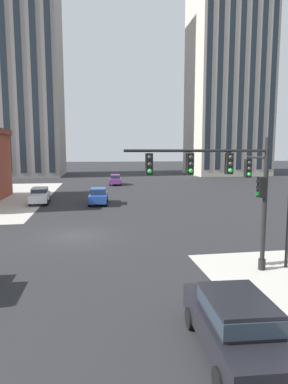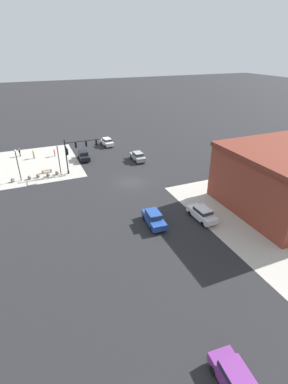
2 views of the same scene
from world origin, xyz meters
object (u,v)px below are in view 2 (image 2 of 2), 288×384
street_lamp_corner_near (59,157)px  traffic_signal_main (75,151)px  car_main_southbound_near (84,155)px  pedestrian_near_bench (54,152)px  pedestrian_walking_east (33,154)px  pedestrian_at_curb (20,152)px  bollard_sphere_curb_c (38,176)px  bollard_sphere_curb_b (48,175)px  car_parked_curb (256,148)px  bollard_sphere_curb_d (30,177)px  street_lamp_mid_sidewalk (17,161)px  car_cross_westbound (202,213)px  bollard_sphere_curb_a (57,173)px  car_main_mid (154,218)px  car_main_northbound_near (237,381)px  bench_near_signal (47,171)px  car_cross_eastbound (138,156)px  bollard_sphere_curb_e (13,180)px  car_main_northbound_far (107,142)px

street_lamp_corner_near → traffic_signal_main: bearing=178.0°
car_main_southbound_near → traffic_signal_main: bearing=67.0°
pedestrian_near_bench → pedestrian_walking_east: bearing=-5.1°
pedestrian_near_bench → pedestrian_at_curb: (6.35, -2.65, 0.05)m
bollard_sphere_curb_c → street_lamp_corner_near: bearing=174.4°
bollard_sphere_curb_b → car_parked_curb: size_ratio=0.14×
bollard_sphere_curb_d → street_lamp_mid_sidewalk: size_ratio=0.12×
pedestrian_walking_east → car_cross_westbound: (-17.99, 31.32, 0.00)m
bollard_sphere_curb_a → pedestrian_at_curb: 13.29m
car_main_southbound_near → car_main_mid: same height
car_main_mid → car_main_northbound_near: bearing=80.9°
bench_near_signal → pedestrian_near_bench: pedestrian_near_bench is taller
car_main_southbound_near → car_cross_eastbound: size_ratio=1.02×
bollard_sphere_curb_c → bench_near_signal: bearing=-134.4°
street_lamp_corner_near → car_cross_westbound: (-14.33, 21.14, -2.34)m
street_lamp_corner_near → car_parked_curb: bearing=174.4°
bollard_sphere_curb_e → car_main_northbound_far: car_main_northbound_far is taller
bollard_sphere_curb_c → pedestrian_near_bench: (-3.91, -9.48, 0.54)m
pedestrian_at_curb → car_cross_westbound: 39.35m
bollard_sphere_curb_e → pedestrian_near_bench: (-7.82, -9.75, 0.54)m
bollard_sphere_curb_d → bench_near_signal: size_ratio=0.35×
bench_near_signal → street_lamp_mid_sidewalk: (4.20, 1.76, 3.00)m
car_main_northbound_far → car_parked_curb: 31.50m
pedestrian_near_bench → street_lamp_corner_near: bearing=88.6°
bollard_sphere_curb_d → pedestrian_near_bench: pedestrian_near_bench is taller
bollard_sphere_curb_a → pedestrian_walking_east: 10.25m
car_cross_eastbound → pedestrian_walking_east: bearing=-26.2°
pedestrian_near_bench → car_cross_eastbound: size_ratio=0.35×
bollard_sphere_curb_e → street_lamp_mid_sidewalk: street_lamp_mid_sidewalk is taller
bollard_sphere_curb_a → bollard_sphere_curb_c: size_ratio=1.00×
traffic_signal_main → pedestrian_at_curb: bearing=-54.9°
car_main_southbound_near → car_cross_eastbound: (-9.34, 4.55, 0.00)m
bollard_sphere_curb_a → car_parked_curb: size_ratio=0.14×
bollard_sphere_curb_e → street_lamp_corner_near: bearing=179.3°
bollard_sphere_curb_b → bollard_sphere_curb_a: bearing=-170.2°
street_lamp_mid_sidewalk → car_main_southbound_near: street_lamp_mid_sidewalk is taller
bollard_sphere_curb_c → car_cross_eastbound: size_ratio=0.15×
pedestrian_at_curb → car_main_southbound_near: 13.17m
bollard_sphere_curb_d → bollard_sphere_curb_a: bearing=-176.6°
pedestrian_at_curb → street_lamp_mid_sidewalk: size_ratio=0.31×
pedestrian_near_bench → car_cross_westbound: size_ratio=0.34×
pedestrian_at_curb → street_lamp_corner_near: street_lamp_corner_near is taller
pedestrian_at_curb → car_parked_curb: bearing=160.0°
traffic_signal_main → bollard_sphere_curb_c: traffic_signal_main is taller
bollard_sphere_curb_e → car_main_northbound_near: size_ratio=0.14×
pedestrian_near_bench → car_main_northbound_near: (-4.97, 48.85, 0.05)m
traffic_signal_main → car_main_northbound_far: (-8.98, -12.45, -3.05)m
bench_near_signal → car_parked_curb: bearing=172.0°
traffic_signal_main → car_main_southbound_near: size_ratio=1.43×
traffic_signal_main → bench_near_signal: 6.39m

